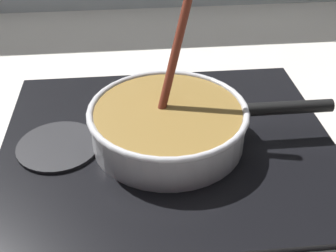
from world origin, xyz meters
TOP-DOWN VIEW (x-y plane):
  - ground at (0.00, 0.00)m, footprint 2.40×1.60m
  - hob_plate at (0.05, 0.11)m, footprint 0.56×0.48m
  - burner_ring at (0.05, 0.11)m, footprint 0.18×0.18m
  - spare_burner at (-0.14, 0.11)m, footprint 0.14×0.14m
  - cooking_pan at (0.05, 0.11)m, footprint 0.41×0.26m

SIDE VIEW (x-z plane):
  - ground at x=0.00m, z-range -0.04..0.00m
  - hob_plate at x=0.05m, z-range 0.00..0.01m
  - spare_burner at x=-0.14m, z-range 0.01..0.02m
  - burner_ring at x=0.05m, z-range 0.01..0.02m
  - cooking_pan at x=0.05m, z-range -0.11..0.20m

